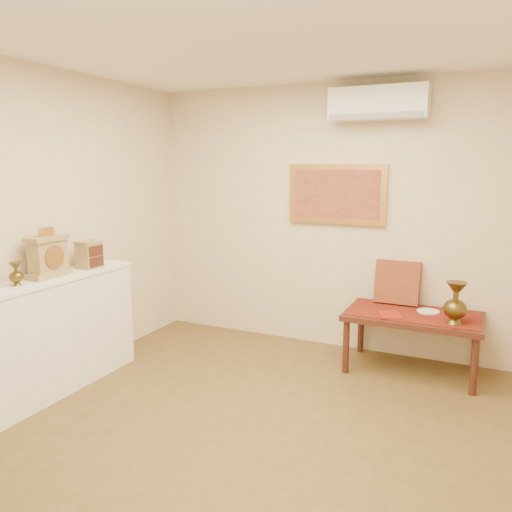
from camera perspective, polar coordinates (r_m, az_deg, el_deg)
The scene contains 16 objects.
floor at distance 3.57m, azimuth -2.22°, elevation -21.49°, with size 4.50×4.50×0.00m, color brown.
ceiling at distance 3.15m, azimuth -2.60°, elevation 25.35°, with size 4.50×4.50×0.00m, color white.
wall_back at distance 5.17m, azimuth 9.21°, elevation 4.24°, with size 4.00×0.02×2.70m, color beige.
wall_left at distance 4.37m, azimuth -26.36°, elevation 2.23°, with size 0.02×4.50×2.70m, color beige.
brass_urn_small at distance 4.21m, azimuth -25.77°, elevation -1.50°, with size 0.10×0.10×0.23m, color brown, non-canonical shape.
table_cloth at distance 4.80m, azimuth 17.55°, elevation -6.28°, with size 1.14×0.59×0.01m, color maroon.
brass_urn_tall at distance 4.55m, azimuth 21.87°, elevation -4.50°, with size 0.20×0.20×0.44m, color brown, non-canonical shape.
plate at distance 4.87m, azimuth 19.08°, elevation -6.00°, with size 0.20×0.20×0.01m, color white.
menu at distance 4.66m, azimuth 15.04°, elevation -6.49°, with size 0.18×0.25×0.01m, color maroon.
cushion at distance 5.03m, azimuth 15.85°, elevation -2.90°, with size 0.42×0.10×0.42m, color #5F1314.
display_ledge at distance 4.43m, azimuth -24.03°, elevation -8.94°, with size 0.37×2.02×0.98m.
mantel_clock at distance 4.41m, azimuth -22.66°, elevation -0.01°, with size 0.17×0.36×0.41m.
wooden_chest at distance 4.69m, azimuth -18.47°, elevation 0.19°, with size 0.16×0.21×0.24m.
low_table at distance 4.82m, azimuth 17.51°, elevation -7.07°, with size 1.20×0.70×0.55m.
painting at distance 5.12m, azimuth 9.20°, elevation 7.00°, with size 1.00×0.06×0.60m.
ac_unit at distance 4.95m, azimuth 13.79°, elevation 16.57°, with size 0.90×0.25×0.30m.
Camera 1 is at (1.40, -2.70, 1.88)m, focal length 35.00 mm.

